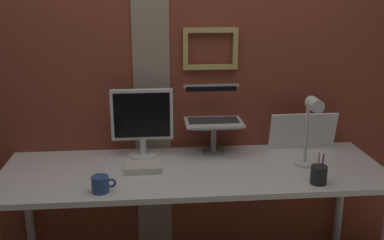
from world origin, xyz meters
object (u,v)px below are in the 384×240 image
(laptop, at_px, (212,112))
(coffee_mug, at_px, (101,184))
(whiteboard_panel, at_px, (303,131))
(pen_cup, at_px, (319,175))
(desk_lamp, at_px, (311,124))
(monitor, at_px, (142,119))

(laptop, distance_m, coffee_mug, 0.86)
(laptop, relative_size, whiteboard_panel, 0.82)
(laptop, xyz_separation_m, whiteboard_panel, (0.55, -0.04, -0.13))
(laptop, height_order, coffee_mug, laptop)
(pen_cup, bearing_deg, coffee_mug, -179.99)
(pen_cup, relative_size, coffee_mug, 1.40)
(laptop, bearing_deg, pen_cup, -49.67)
(desk_lamp, relative_size, pen_cup, 2.44)
(coffee_mug, bearing_deg, laptop, 41.76)
(laptop, xyz_separation_m, desk_lamp, (0.48, -0.35, 0.01))
(monitor, xyz_separation_m, desk_lamp, (0.90, -0.29, 0.03))
(laptop, relative_size, coffee_mug, 2.84)
(coffee_mug, bearing_deg, desk_lamp, 10.40)
(whiteboard_panel, xyz_separation_m, desk_lamp, (-0.07, -0.31, 0.14))
(monitor, height_order, whiteboard_panel, monitor)
(whiteboard_panel, bearing_deg, coffee_mug, -156.32)
(laptop, bearing_deg, coffee_mug, -138.24)
(monitor, distance_m, whiteboard_panel, 0.98)
(coffee_mug, bearing_deg, pen_cup, 0.01)
(monitor, distance_m, laptop, 0.43)
(whiteboard_panel, relative_size, pen_cup, 2.47)
(monitor, height_order, laptop, monitor)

